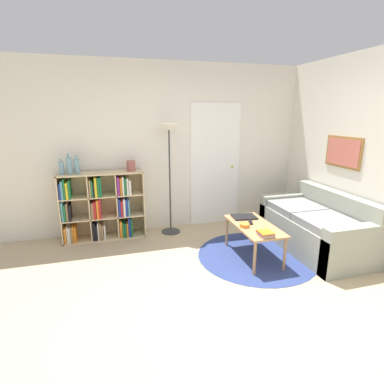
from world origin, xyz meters
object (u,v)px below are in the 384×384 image
laptop (244,217)px  bottle_right (77,166)px  coffee_table (254,229)px  couch (318,228)px  bottle_left (61,168)px  bowl (245,225)px  floor_lamp (169,145)px  bookshelf (101,207)px  bottle_middle (69,166)px  vase_on_shelf (131,166)px

laptop → bottle_right: bottle_right is taller
coffee_table → laptop: laptop is taller
couch → bottle_left: bottle_left is taller
couch → bowl: couch is taller
bottle_right → floor_lamp: bearing=-2.2°
floor_lamp → bottle_left: (-1.52, 0.04, -0.28)m
laptop → coffee_table: bearing=-89.4°
bookshelf → floor_lamp: size_ratio=0.71×
floor_lamp → coffee_table: bearing=-52.5°
bottle_middle → vase_on_shelf: 0.85m
coffee_table → bottle_middle: bearing=153.0°
couch → bottle_middle: 3.57m
bookshelf → bowl: bearing=-34.8°
vase_on_shelf → bottle_middle: bearing=-178.0°
coffee_table → laptop: (-0.00, 0.29, 0.06)m
floor_lamp → bottle_right: 1.35m
floor_lamp → laptop: floor_lamp is taller
bottle_middle → bottle_right: (0.09, 0.02, -0.01)m
couch → bottle_right: bottle_right is taller
floor_lamp → laptop: size_ratio=4.97×
floor_lamp → bowl: bearing=-58.2°
bookshelf → coffee_table: (1.90, -1.19, -0.10)m
couch → coffee_table: bearing=-179.4°
bookshelf → coffee_table: bearing=-32.1°
bookshelf → floor_lamp: floor_lamp is taller
coffee_table → bookshelf: bearing=147.9°
bowl → coffee_table: bearing=10.5°
bookshelf → bottle_middle: bottle_middle is taller
coffee_table → laptop: bearing=90.6°
bowl → vase_on_shelf: (-1.29, 1.22, 0.62)m
bottle_left → bottle_middle: size_ratio=0.76×
floor_lamp → couch: 2.42m
bowl → bottle_left: 2.62m
vase_on_shelf → bottle_right: bearing=-179.0°
coffee_table → bottle_right: size_ratio=3.53×
couch → vase_on_shelf: bearing=153.9°
bowl → bookshelf: bearing=145.2°
bottle_left → bottle_middle: bottle_middle is taller
bowl → bottle_right: bearing=149.3°
laptop → bottle_middle: 2.53m
bottle_right → bottle_middle: bearing=-170.4°
bottle_left → coffee_table: bearing=-26.2°
coffee_table → bottle_middle: bottle_middle is taller
bottle_middle → bottle_left: bearing=174.9°
coffee_table → vase_on_shelf: size_ratio=6.13×
vase_on_shelf → coffee_table: bearing=-39.8°
bottle_left → vase_on_shelf: 0.95m
floor_lamp → vase_on_shelf: 0.64m
couch → bottle_left: bearing=161.0°
bottle_middle → vase_on_shelf: bottle_middle is taller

